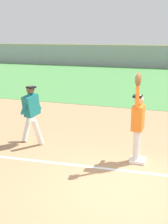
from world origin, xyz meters
The scene contains 8 objects.
ground_plane centered at (0.00, 0.00, 0.00)m, with size 74.37×74.37×0.00m, color tan.
outfield_grass centered at (0.00, 15.32, 0.01)m, with size 55.10×16.74×0.01m, color #4C8C47.
first_base centered at (0.13, 1.47, 0.04)m, with size 0.38×0.38×0.08m, color white.
fielder centered at (0.08, 1.47, 1.12)m, with size 0.28×0.89×2.28m.
runner centered at (-3.02, 1.79, 1.00)m, with size 0.76×0.84×1.72m.
baseball centered at (0.03, 1.36, 2.21)m, with size 0.07×0.07×0.07m, color white.
parked_car_green centered at (-8.83, 26.81, 0.67)m, with size 4.46×2.23×1.25m.
parked_car_black centered at (-3.54, 27.42, 0.67)m, with size 4.53×2.37×1.25m.
Camera 1 is at (1.10, -5.55, 3.12)m, focal length 47.71 mm.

